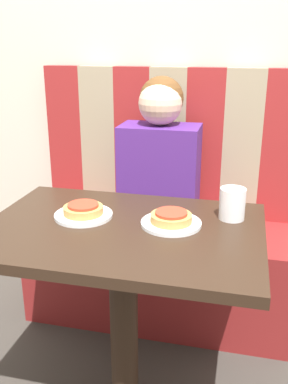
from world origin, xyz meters
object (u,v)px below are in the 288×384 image
(pizza_left, at_px, (83,209))
(pizza_right, at_px, (171,217))
(plate_left, at_px, (84,215))
(drinking_cup, at_px, (232,204))
(plate_right, at_px, (171,223))
(person, at_px, (160,156))

(pizza_left, bearing_deg, pizza_right, 0.00)
(plate_left, bearing_deg, drinking_cup, 11.58)
(plate_right, bearing_deg, person, 105.12)
(plate_right, height_order, pizza_right, pizza_right)
(plate_right, distance_m, pizza_right, 0.02)
(plate_right, bearing_deg, pizza_left, 180.00)
(plate_left, xyz_separation_m, pizza_left, (0.00, 0.00, 0.02))
(pizza_right, xyz_separation_m, drinking_cup, (0.19, 0.10, 0.03))
(pizza_right, bearing_deg, plate_right, 0.00)
(pizza_right, bearing_deg, pizza_left, 180.00)
(plate_left, bearing_deg, pizza_left, 0.00)
(person, xyz_separation_m, plate_left, (-0.15, -0.57, -0.08))
(person, height_order, drinking_cup, person)
(plate_right, bearing_deg, plate_left, 180.00)
(pizza_left, relative_size, drinking_cup, 1.26)
(person, relative_size, plate_right, 3.46)
(plate_right, bearing_deg, pizza_right, 0.00)
(drinking_cup, bearing_deg, plate_left, -168.42)
(person, xyz_separation_m, plate_right, (0.15, -0.57, -0.08))
(person, distance_m, plate_right, 0.60)
(drinking_cup, bearing_deg, pizza_right, -151.89)
(person, height_order, pizza_right, person)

